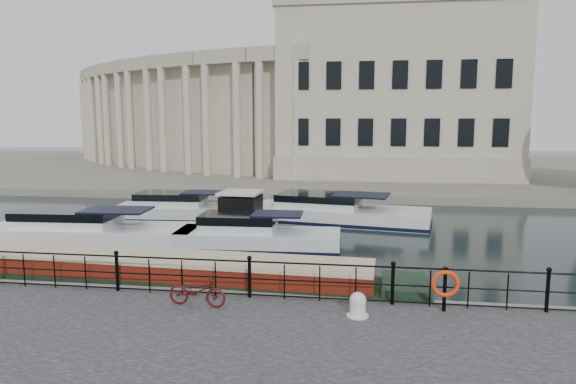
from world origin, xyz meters
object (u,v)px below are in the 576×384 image
(bicycle, at_px, (197,291))
(narrowboat, at_px, (170,281))
(mooring_bollard, at_px, (358,305))
(harbour_hut, at_px, (241,215))
(life_ring_post, at_px, (445,284))

(bicycle, height_order, narrowboat, bicycle)
(bicycle, xyz_separation_m, narrowboat, (-1.74, 2.53, -0.62))
(mooring_bollard, bearing_deg, narrowboat, 156.36)
(bicycle, relative_size, harbour_hut, 0.59)
(narrowboat, bearing_deg, bicycle, -52.56)
(bicycle, height_order, life_ring_post, life_ring_post)
(bicycle, bearing_deg, life_ring_post, -79.65)
(mooring_bollard, bearing_deg, bicycle, 178.23)
(bicycle, distance_m, life_ring_post, 6.62)
(mooring_bollard, distance_m, harbour_hut, 12.74)
(bicycle, relative_size, narrowboat, 0.10)
(harbour_hut, bearing_deg, mooring_bollard, -59.29)
(mooring_bollard, xyz_separation_m, life_ring_post, (2.26, 0.63, 0.45))
(life_ring_post, distance_m, harbour_hut, 13.40)
(life_ring_post, relative_size, harbour_hut, 0.43)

